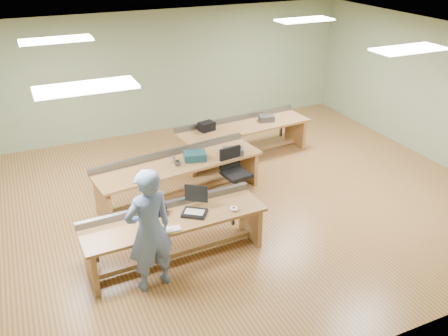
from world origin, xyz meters
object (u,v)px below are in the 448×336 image
(parts_bin_teal, at_px, (195,156))
(task_chair, at_px, (235,180))
(workbench_back, at_px, (243,133))
(parts_bin_grey, at_px, (233,151))
(laptop_base, at_px, (194,213))
(workbench_front, at_px, (175,228))
(workbench_mid, at_px, (179,171))
(camera_bag, at_px, (159,210))
(drinks_can, at_px, (173,159))
(person, at_px, (149,231))
(mug, at_px, (177,163))

(parts_bin_teal, bearing_deg, task_chair, -32.25)
(workbench_back, bearing_deg, parts_bin_grey, -129.64)
(laptop_base, bearing_deg, workbench_back, 87.65)
(workbench_front, height_order, workbench_mid, same)
(workbench_front, distance_m, parts_bin_grey, 2.48)
(camera_bag, xyz_separation_m, parts_bin_grey, (1.97, 1.55, -0.02))
(drinks_can, bearing_deg, parts_bin_teal, -5.24)
(workbench_front, relative_size, laptop_base, 7.86)
(laptop_base, relative_size, drinks_can, 2.74)
(workbench_mid, height_order, laptop_base, workbench_mid)
(parts_bin_teal, relative_size, parts_bin_grey, 1.01)
(workbench_back, xyz_separation_m, parts_bin_teal, (-1.63, -1.21, 0.26))
(workbench_back, xyz_separation_m, camera_bag, (-2.83, -2.82, 0.27))
(camera_bag, bearing_deg, workbench_front, -20.28)
(workbench_mid, bearing_deg, parts_bin_teal, -13.08)
(person, relative_size, drinks_can, 14.28)
(workbench_back, xyz_separation_m, parts_bin_grey, (-0.86, -1.27, 0.24))
(person, bearing_deg, camera_bag, -128.21)
(workbench_back, distance_m, task_chair, 1.90)
(parts_bin_grey, bearing_deg, mug, -177.79)
(task_chair, distance_m, parts_bin_grey, 0.57)
(camera_bag, bearing_deg, workbench_back, 63.60)
(mug, bearing_deg, drinks_can, 100.21)
(camera_bag, height_order, task_chair, task_chair)
(task_chair, bearing_deg, workbench_mid, 148.18)
(person, distance_m, drinks_can, 2.55)
(workbench_back, distance_m, person, 4.70)
(workbench_mid, xyz_separation_m, mug, (-0.07, -0.14, 0.23))
(person, xyz_separation_m, parts_bin_teal, (1.53, 2.25, -0.13))
(workbench_back, bearing_deg, drinks_can, -155.74)
(parts_bin_grey, bearing_deg, task_chair, -108.74)
(camera_bag, bearing_deg, mug, 80.23)
(parts_bin_teal, bearing_deg, laptop_base, -111.23)
(task_chair, xyz_separation_m, parts_bin_grey, (0.12, 0.34, 0.44))
(task_chair, height_order, parts_bin_grey, task_chair)
(task_chair, relative_size, parts_bin_grey, 2.40)
(person, bearing_deg, workbench_mid, -129.16)
(person, relative_size, laptop_base, 5.21)
(laptop_base, relative_size, parts_bin_teal, 0.88)
(workbench_mid, height_order, parts_bin_teal, parts_bin_teal)
(camera_bag, xyz_separation_m, drinks_can, (0.79, 1.65, -0.01))
(parts_bin_grey, relative_size, mug, 3.56)
(parts_bin_teal, bearing_deg, parts_bin_grey, -4.90)
(mug, height_order, drinks_can, drinks_can)
(workbench_back, distance_m, laptop_base, 3.82)
(task_chair, bearing_deg, person, -147.24)
(workbench_mid, height_order, mug, workbench_mid)
(mug, bearing_deg, laptop_base, -100.46)
(person, bearing_deg, mug, -129.35)
(workbench_front, bearing_deg, parts_bin_teal, 57.89)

